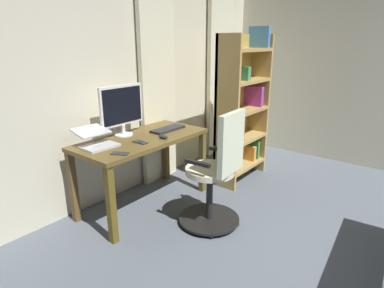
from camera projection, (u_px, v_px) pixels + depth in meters
back_room_partition at (123, 72)px, 3.33m from camera, size 4.83×0.10×2.61m
curtain_left_panel at (219, 73)px, 4.54m from camera, size 0.53×0.06×2.38m
curtain_right_panel at (158, 81)px, 3.60m from camera, size 0.52×0.06×2.38m
desk at (143, 147)px, 3.11m from camera, size 1.32×0.63×0.73m
office_chair at (217, 175)px, 2.78m from camera, size 0.56×0.56×1.07m
computer_monitor at (122, 107)px, 3.07m from camera, size 0.50×0.18×0.49m
computer_keyboard at (168, 129)px, 3.33m from camera, size 0.40×0.15×0.02m
laptop at (96, 140)px, 2.80m from camera, size 0.31×0.34×0.16m
computer_mouse at (163, 137)px, 3.04m from camera, size 0.06×0.10×0.04m
cell_phone_face_up at (140, 142)px, 2.91m from camera, size 0.07×0.15×0.01m
cell_phone_by_monitor at (120, 154)px, 2.62m from camera, size 0.13×0.16×0.01m
bookshelf at (240, 109)px, 3.73m from camera, size 0.76×0.30×1.78m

